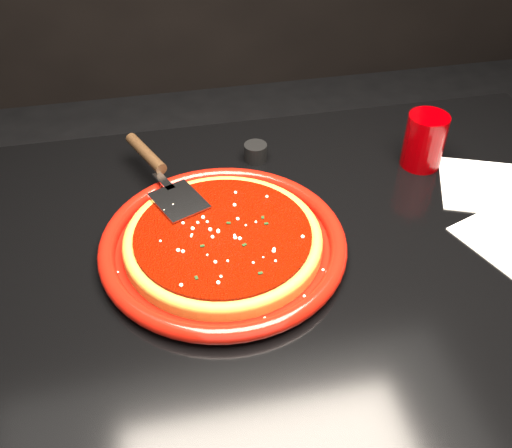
{
  "coord_description": "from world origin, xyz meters",
  "views": [
    {
      "loc": [
        -0.22,
        -0.66,
        1.39
      ],
      "look_at": [
        -0.07,
        0.04,
        0.77
      ],
      "focal_mm": 40.0,
      "sensor_mm": 36.0,
      "label": 1
    }
  ],
  "objects_px": {
    "plate": "(223,243)",
    "pizza_server": "(162,173)",
    "table": "(293,375)",
    "ramekin": "(256,152)",
    "cup": "(424,141)"
  },
  "relations": [
    {
      "from": "table",
      "to": "plate",
      "type": "distance_m",
      "value": 0.41
    },
    {
      "from": "plate",
      "to": "ramekin",
      "type": "distance_m",
      "value": 0.26
    },
    {
      "from": "pizza_server",
      "to": "cup",
      "type": "relative_size",
      "value": 2.92
    },
    {
      "from": "table",
      "to": "pizza_server",
      "type": "height_order",
      "value": "pizza_server"
    },
    {
      "from": "plate",
      "to": "cup",
      "type": "height_order",
      "value": "cup"
    },
    {
      "from": "ramekin",
      "to": "pizza_server",
      "type": "bearing_deg",
      "value": -157.34
    },
    {
      "from": "table",
      "to": "ramekin",
      "type": "distance_m",
      "value": 0.47
    },
    {
      "from": "table",
      "to": "plate",
      "type": "xyz_separation_m",
      "value": [
        -0.13,
        0.01,
        0.39
      ]
    },
    {
      "from": "plate",
      "to": "pizza_server",
      "type": "relative_size",
      "value": 1.28
    },
    {
      "from": "table",
      "to": "ramekin",
      "type": "height_order",
      "value": "ramekin"
    },
    {
      "from": "ramekin",
      "to": "table",
      "type": "bearing_deg",
      "value": -83.56
    },
    {
      "from": "plate",
      "to": "ramekin",
      "type": "bearing_deg",
      "value": 66.94
    },
    {
      "from": "ramekin",
      "to": "plate",
      "type": "bearing_deg",
      "value": -113.06
    },
    {
      "from": "plate",
      "to": "pizza_server",
      "type": "height_order",
      "value": "pizza_server"
    },
    {
      "from": "pizza_server",
      "to": "ramekin",
      "type": "relative_size",
      "value": 6.94
    }
  ]
}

